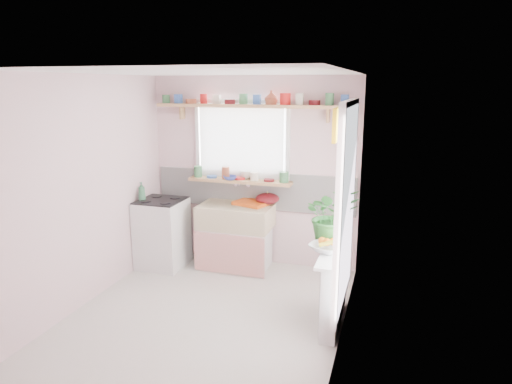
% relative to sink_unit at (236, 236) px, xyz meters
% --- Properties ---
extents(room, '(3.20, 3.20, 3.20)m').
position_rel_sink_unit_xyz_m(room, '(0.81, -0.43, 0.94)').
color(room, silver).
rests_on(room, ground).
extents(sink_unit, '(0.95, 0.65, 1.11)m').
position_rel_sink_unit_xyz_m(sink_unit, '(0.00, 0.00, 0.00)').
color(sink_unit, white).
rests_on(sink_unit, ground).
extents(cooker, '(0.58, 0.58, 0.93)m').
position_rel_sink_unit_xyz_m(cooker, '(-0.95, -0.24, 0.03)').
color(cooker, white).
rests_on(cooker, ground).
extents(radiator_ledge, '(0.22, 0.95, 0.78)m').
position_rel_sink_unit_xyz_m(radiator_ledge, '(1.45, -1.09, -0.03)').
color(radiator_ledge, white).
rests_on(radiator_ledge, ground).
extents(windowsill, '(1.40, 0.22, 0.04)m').
position_rel_sink_unit_xyz_m(windowsill, '(-0.00, 0.19, 0.71)').
color(windowsill, tan).
rests_on(windowsill, room).
extents(pine_shelf, '(2.52, 0.24, 0.04)m').
position_rel_sink_unit_xyz_m(pine_shelf, '(0.15, 0.18, 1.69)').
color(pine_shelf, tan).
rests_on(pine_shelf, room).
extents(shelf_crockery, '(2.47, 0.11, 0.12)m').
position_rel_sink_unit_xyz_m(shelf_crockery, '(0.15, 0.18, 1.76)').
color(shelf_crockery, '#3F7F4C').
rests_on(shelf_crockery, pine_shelf).
extents(sill_crockery, '(1.35, 0.11, 0.12)m').
position_rel_sink_unit_xyz_m(sill_crockery, '(-0.02, 0.19, 0.78)').
color(sill_crockery, '#3F7F4C').
rests_on(sill_crockery, windowsill).
extents(dish_tray, '(0.49, 0.43, 0.04)m').
position_rel_sink_unit_xyz_m(dish_tray, '(0.18, 0.11, 0.44)').
color(dish_tray, '#ED5A15').
rests_on(dish_tray, sink_unit).
extents(colander, '(0.36, 0.36, 0.14)m').
position_rel_sink_unit_xyz_m(colander, '(0.37, 0.21, 0.49)').
color(colander, '#550E14').
rests_on(colander, sink_unit).
extents(jade_plant, '(0.69, 0.65, 0.61)m').
position_rel_sink_unit_xyz_m(jade_plant, '(1.36, -0.87, 0.65)').
color(jade_plant, '#296729').
rests_on(jade_plant, radiator_ledge).
extents(fruit_bowl, '(0.42, 0.42, 0.08)m').
position_rel_sink_unit_xyz_m(fruit_bowl, '(1.36, -1.12, 0.38)').
color(fruit_bowl, white).
rests_on(fruit_bowl, radiator_ledge).
extents(herb_pot, '(0.12, 0.09, 0.19)m').
position_rel_sink_unit_xyz_m(herb_pot, '(1.40, -0.84, 0.44)').
color(herb_pot, '#245B27').
rests_on(herb_pot, radiator_ledge).
extents(soap_bottle_sink, '(0.10, 0.10, 0.17)m').
position_rel_sink_unit_xyz_m(soap_bottle_sink, '(0.37, 0.21, 0.50)').
color(soap_bottle_sink, '#D9D660').
rests_on(soap_bottle_sink, sink_unit).
extents(sill_cup, '(0.17, 0.17, 0.10)m').
position_rel_sink_unit_xyz_m(sill_cup, '(0.07, 0.24, 0.78)').
color(sill_cup, beige).
rests_on(sill_cup, windowsill).
extents(sill_bowl, '(0.21, 0.21, 0.05)m').
position_rel_sink_unit_xyz_m(sill_bowl, '(-0.12, 0.13, 0.76)').
color(sill_bowl, '#3346A8').
rests_on(sill_bowl, windowsill).
extents(shelf_vase, '(0.20, 0.20, 0.17)m').
position_rel_sink_unit_xyz_m(shelf_vase, '(0.41, 0.24, 1.79)').
color(shelf_vase, '#A24A32').
rests_on(shelf_vase, pine_shelf).
extents(cooker_bottle, '(0.09, 0.10, 0.24)m').
position_rel_sink_unit_xyz_m(cooker_bottle, '(-1.17, -0.33, 0.60)').
color(cooker_bottle, '#3E7D56').
rests_on(cooker_bottle, cooker).
extents(fruit, '(0.20, 0.14, 0.10)m').
position_rel_sink_unit_xyz_m(fruit, '(1.37, -1.12, 0.44)').
color(fruit, orange).
rests_on(fruit, fruit_bowl).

